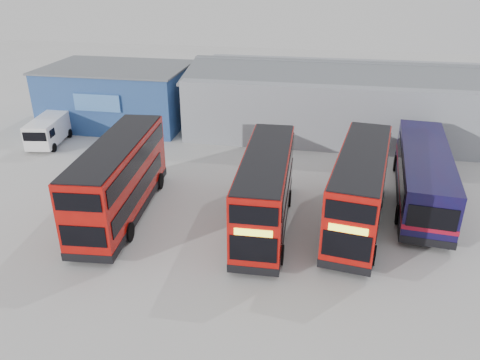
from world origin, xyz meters
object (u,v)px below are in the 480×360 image
single_decker_blue (423,176)px  double_decker_left (120,180)px  double_decker_right (359,190)px  maintenance_shed (370,101)px  office_block (118,95)px  panel_van (48,130)px  double_decker_centre (265,191)px

single_decker_blue → double_decker_left: bearing=21.8°
double_decker_left → double_decker_right: (13.25, 1.32, -0.05)m
maintenance_shed → double_decker_left: maintenance_shed is taller
double_decker_left → double_decker_right: bearing=-179.0°
office_block → maintenance_shed: maintenance_shed is taller
maintenance_shed → double_decker_left: size_ratio=2.84×
office_block → single_decker_blue: bearing=-24.3°
single_decker_blue → panel_van: size_ratio=2.37×
double_decker_centre → double_decker_right: bearing=9.9°
office_block → panel_van: 7.23m
double_decker_left → double_decker_centre: size_ratio=1.05×
maintenance_shed → double_decker_centre: (-6.63, -17.78, -0.47)m
double_decker_centre → double_decker_right: size_ratio=0.97×
maintenance_shed → double_decker_right: 16.86m
double_decker_left → single_decker_blue: 18.00m
double_decker_centre → double_decker_right: 5.10m
office_block → double_decker_right: 25.16m
panel_van → single_decker_blue: bearing=-18.0°
double_decker_right → double_decker_centre: bearing=-160.3°
office_block → double_decker_centre: size_ratio=1.20×
maintenance_shed → single_decker_blue: size_ratio=2.50×
maintenance_shed → double_decker_left: bearing=-129.4°
office_block → maintenance_shed: 22.09m
maintenance_shed → office_block: bearing=-174.8°
maintenance_shed → double_decker_centre: maintenance_shed is taller
double_decker_left → single_decker_blue: size_ratio=0.88×
single_decker_blue → panel_van: bearing=-4.4°
single_decker_blue → double_decker_centre: bearing=33.4°
double_decker_left → single_decker_blue: double_decker_left is taller
maintenance_shed → double_decker_right: (-1.64, -16.78, -0.43)m
double_decker_left → double_decker_right: size_ratio=1.02×
office_block → single_decker_blue: (24.36, -10.98, -0.96)m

